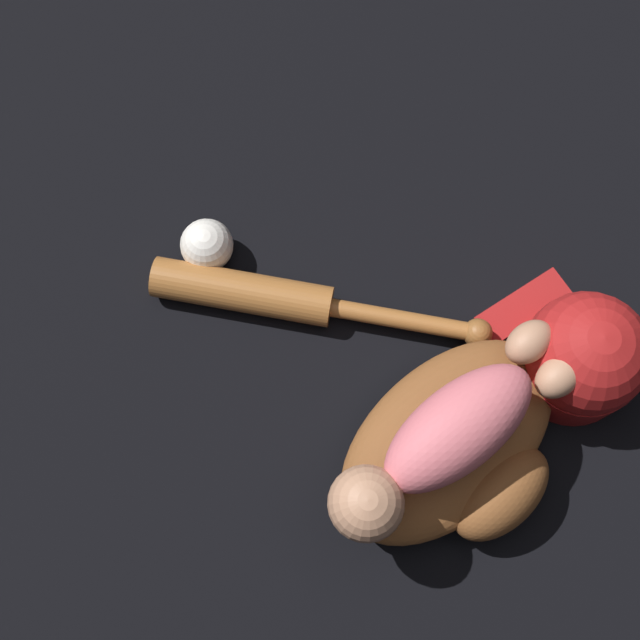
# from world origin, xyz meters

# --- Properties ---
(ground_plane) EXTENTS (6.00, 6.00, 0.00)m
(ground_plane) POSITION_xyz_m (0.00, 0.00, 0.00)
(ground_plane) COLOR black
(baseball_glove) EXTENTS (0.37, 0.28, 0.10)m
(baseball_glove) POSITION_xyz_m (0.01, 0.06, 0.05)
(baseball_glove) COLOR brown
(baseball_glove) RESTS_ON ground
(baby_figure) EXTENTS (0.38, 0.13, 0.10)m
(baby_figure) POSITION_xyz_m (0.04, 0.05, 0.15)
(baby_figure) COLOR #D16670
(baby_figure) RESTS_ON baseball_glove
(baseball_bat) EXTENTS (0.38, 0.37, 0.06)m
(baseball_bat) POSITION_xyz_m (0.09, -0.25, 0.03)
(baseball_bat) COLOR #9E602D
(baseball_bat) RESTS_ON ground
(baseball) EXTENTS (0.08, 0.08, 0.08)m
(baseball) POSITION_xyz_m (0.14, -0.37, 0.04)
(baseball) COLOR white
(baseball) RESTS_ON ground
(baseball_cap) EXTENTS (0.17, 0.22, 0.17)m
(baseball_cap) POSITION_xyz_m (-0.20, 0.06, 0.07)
(baseball_cap) COLOR maroon
(baseball_cap) RESTS_ON ground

